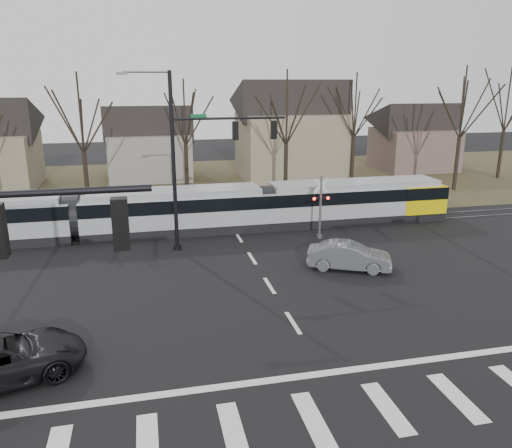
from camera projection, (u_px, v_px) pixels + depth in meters
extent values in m
plane|color=black|center=(308.00, 347.00, 18.76)|extent=(140.00, 140.00, 0.00)
cube|color=#38331E|center=(204.00, 183.00, 48.77)|extent=(140.00, 28.00, 0.01)
cube|color=silver|center=(147.00, 444.00, 13.75)|extent=(0.60, 2.60, 0.01)
cube|color=silver|center=(233.00, 431.00, 14.25)|extent=(0.60, 2.60, 0.01)
cube|color=silver|center=(313.00, 419.00, 14.76)|extent=(0.60, 2.60, 0.01)
cube|color=silver|center=(387.00, 408.00, 15.27)|extent=(0.60, 2.60, 0.01)
cube|color=silver|center=(457.00, 397.00, 15.77)|extent=(0.60, 2.60, 0.01)
cube|color=silver|center=(325.00, 373.00, 17.07)|extent=(28.00, 0.35, 0.01)
cube|color=silver|center=(293.00, 323.00, 20.64)|extent=(0.18, 2.00, 0.01)
cube|color=silver|center=(269.00, 286.00, 24.39)|extent=(0.18, 2.00, 0.01)
cube|color=silver|center=(252.00, 258.00, 28.14)|extent=(0.18, 2.00, 0.01)
cube|color=silver|center=(239.00, 237.00, 31.89)|extent=(0.18, 2.00, 0.01)
cube|color=silver|center=(228.00, 221.00, 35.64)|extent=(0.18, 2.00, 0.01)
cube|color=silver|center=(220.00, 208.00, 39.39)|extent=(0.18, 2.00, 0.01)
cube|color=silver|center=(213.00, 197.00, 43.14)|extent=(0.18, 2.00, 0.01)
cube|color=silver|center=(207.00, 187.00, 46.89)|extent=(0.18, 2.00, 0.01)
cube|color=#59595E|center=(236.00, 232.00, 32.91)|extent=(90.00, 0.12, 0.06)
cube|color=#59595E|center=(232.00, 226.00, 34.23)|extent=(90.00, 0.12, 0.06)
cube|color=gray|center=(176.00, 211.00, 32.57)|extent=(11.95, 2.79, 2.91)
cube|color=black|center=(176.00, 202.00, 32.40)|extent=(11.97, 2.83, 0.85)
cube|color=gray|center=(354.00, 201.00, 35.20)|extent=(12.95, 2.79, 2.91)
cube|color=black|center=(354.00, 193.00, 35.03)|extent=(12.97, 2.83, 0.85)
cube|color=#E2C606|center=(417.00, 197.00, 36.20)|extent=(3.19, 2.85, 1.94)
imported|color=#55585D|center=(349.00, 256.00, 26.37)|extent=(4.81, 5.52, 1.44)
cube|color=black|center=(120.00, 224.00, 9.93)|extent=(0.32, 0.32, 1.05)
sphere|color=#FF0C07|center=(119.00, 208.00, 9.84)|extent=(0.22, 0.22, 0.22)
cylinder|color=black|center=(174.00, 164.00, 28.23)|extent=(0.22, 0.22, 10.20)
cylinder|color=black|center=(177.00, 247.00, 29.60)|extent=(0.44, 0.44, 0.30)
cylinder|color=black|center=(230.00, 118.00, 28.23)|extent=(6.50, 0.14, 0.14)
cube|color=#0C5926|center=(199.00, 116.00, 27.82)|extent=(0.90, 0.03, 0.22)
cube|color=black|center=(235.00, 131.00, 28.49)|extent=(0.32, 0.32, 1.05)
sphere|color=#FF0C07|center=(235.00, 125.00, 28.40)|extent=(0.22, 0.22, 0.22)
cube|color=black|center=(274.00, 130.00, 28.97)|extent=(0.32, 0.32, 1.05)
sphere|color=#FF0C07|center=(274.00, 124.00, 28.88)|extent=(0.22, 0.22, 0.22)
cube|color=#59595B|center=(122.00, 73.00, 26.34)|extent=(0.55, 0.22, 0.14)
cylinder|color=#59595B|center=(320.00, 207.00, 31.27)|extent=(0.14, 0.14, 4.00)
cylinder|color=#59595B|center=(319.00, 236.00, 31.79)|extent=(0.36, 0.36, 0.20)
cube|color=silver|center=(321.00, 186.00, 30.88)|extent=(0.95, 0.04, 0.95)
cube|color=silver|center=(321.00, 186.00, 30.88)|extent=(0.95, 0.04, 0.95)
cube|color=black|center=(321.00, 198.00, 31.10)|extent=(1.00, 0.10, 0.12)
sphere|color=#FF0C07|center=(314.00, 199.00, 30.93)|extent=(0.18, 0.18, 0.18)
sphere|color=#FF0C07|center=(328.00, 198.00, 31.12)|extent=(0.18, 0.18, 0.18)
cube|color=gray|center=(150.00, 156.00, 50.84)|extent=(8.00, 7.00, 4.50)
cube|color=#7D715B|center=(290.00, 146.00, 50.71)|extent=(10.00, 8.00, 6.50)
cube|color=brown|center=(413.00, 149.00, 56.03)|extent=(8.00, 7.00, 4.50)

